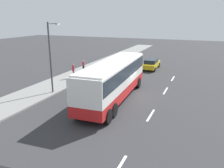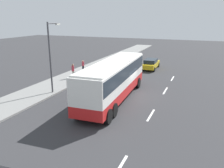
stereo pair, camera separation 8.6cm
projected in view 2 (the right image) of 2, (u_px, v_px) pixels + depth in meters
name	position (u px, v px, depth m)	size (l,w,h in m)	color
ground_plane	(131.00, 95.00, 22.53)	(120.00, 120.00, 0.00)	#333335
sidewalk_curb	(55.00, 84.00, 25.69)	(80.00, 4.00, 0.15)	gray
lane_centreline	(150.00, 116.00, 17.65)	(26.95, 0.16, 0.01)	white
coach_bus	(114.00, 76.00, 20.57)	(12.11, 3.23, 3.56)	red
car_yellow_taxi	(151.00, 64.00, 33.46)	(4.73, 1.88, 1.47)	gold
pedestrian_near_curb	(83.00, 65.00, 31.43)	(0.32, 0.32, 1.52)	black
pedestrian_at_crossing	(73.00, 70.00, 27.88)	(0.32, 0.32, 1.74)	brown
street_lamp	(51.00, 53.00, 21.94)	(1.89, 0.24, 6.74)	#47474C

